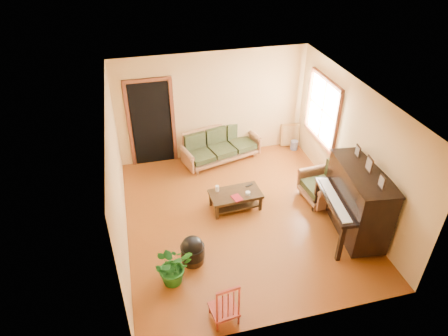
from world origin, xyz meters
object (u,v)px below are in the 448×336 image
object	(u,v)px
footstool	(193,253)
potted_plant	(173,266)
sofa	(221,146)
piano	(357,203)
red_chair	(224,300)
coffee_table	(235,200)
armchair	(322,183)
ceramic_crock	(294,145)

from	to	relation	value
footstool	potted_plant	size ratio (longest dim) A/B	0.59
sofa	piano	world-z (taller)	piano
red_chair	piano	bearing A→B (deg)	17.07
sofa	red_chair	distance (m)	4.47
piano	coffee_table	bearing A→B (deg)	155.17
coffee_table	armchair	bearing A→B (deg)	-5.96
piano	ceramic_crock	xyz separation A→B (m)	(0.10, 3.12, -0.58)
armchair	potted_plant	distance (m)	3.61
piano	potted_plant	world-z (taller)	piano
piano	red_chair	xyz separation A→B (m)	(-2.85, -1.28, -0.28)
footstool	red_chair	world-z (taller)	red_chair
coffee_table	sofa	bearing A→B (deg)	85.37
sofa	armchair	world-z (taller)	armchair
sofa	potted_plant	xyz separation A→B (m)	(-1.65, -3.45, -0.05)
piano	red_chair	size ratio (longest dim) A/B	1.87
armchair	red_chair	distance (m)	3.55
potted_plant	coffee_table	bearing A→B (deg)	46.88
sofa	potted_plant	size ratio (longest dim) A/B	2.66
red_chair	potted_plant	xyz separation A→B (m)	(-0.63, 0.90, -0.07)
piano	red_chair	world-z (taller)	piano
armchair	red_chair	xyz separation A→B (m)	(-2.68, -2.32, -0.01)
piano	footstool	distance (m)	3.13
coffee_table	piano	bearing A→B (deg)	-31.87
sofa	ceramic_crock	xyz separation A→B (m)	(1.93, 0.04, -0.29)
armchair	potted_plant	xyz separation A→B (m)	(-3.32, -1.42, -0.08)
coffee_table	armchair	size ratio (longest dim) A/B	1.19
coffee_table	ceramic_crock	distance (m)	2.81
sofa	piano	xyz separation A→B (m)	(1.83, -3.07, 0.30)
red_chair	potted_plant	size ratio (longest dim) A/B	1.19
armchair	red_chair	bearing A→B (deg)	-144.06
piano	ceramic_crock	world-z (taller)	piano
piano	ceramic_crock	distance (m)	3.17
piano	red_chair	bearing A→B (deg)	-148.76
armchair	ceramic_crock	size ratio (longest dim) A/B	3.75
ceramic_crock	piano	bearing A→B (deg)	-91.85
coffee_table	armchair	world-z (taller)	armchair
coffee_table	potted_plant	world-z (taller)	potted_plant
armchair	potted_plant	bearing A→B (deg)	-161.77
piano	footstool	size ratio (longest dim) A/B	3.75
sofa	red_chair	xyz separation A→B (m)	(-1.02, -4.35, 0.02)
coffee_table	red_chair	xyz separation A→B (m)	(-0.87, -2.51, 0.23)
armchair	coffee_table	bearing A→B (deg)	169.14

